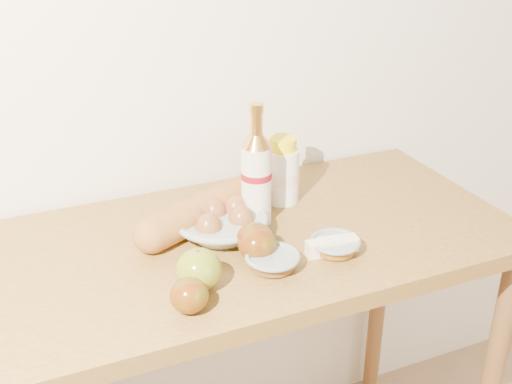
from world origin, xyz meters
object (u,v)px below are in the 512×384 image
(table, at_px, (251,281))
(cream_bottle, at_px, (282,172))
(bourbon_bottle, at_px, (256,176))
(baguette, at_px, (218,203))
(egg_bowl, at_px, (220,223))

(table, xyz_separation_m, cream_bottle, (0.14, 0.13, 0.20))
(bourbon_bottle, bearing_deg, table, -139.35)
(table, xyz_separation_m, bourbon_bottle, (0.04, 0.05, 0.24))
(baguette, bearing_deg, egg_bowl, -130.81)
(bourbon_bottle, xyz_separation_m, egg_bowl, (-0.10, -0.03, -0.09))
(baguette, bearing_deg, table, -92.67)
(bourbon_bottle, xyz_separation_m, baguette, (-0.08, 0.05, -0.08))
(table, bearing_deg, cream_bottle, 42.98)
(cream_bottle, bearing_deg, baguette, -146.97)
(table, relative_size, cream_bottle, 7.23)
(egg_bowl, bearing_deg, table, -23.05)
(bourbon_bottle, distance_m, egg_bowl, 0.13)
(egg_bowl, bearing_deg, bourbon_bottle, 15.58)
(egg_bowl, bearing_deg, baguette, 73.76)
(egg_bowl, relative_size, baguette, 0.48)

